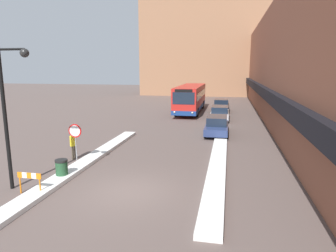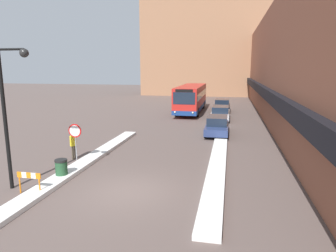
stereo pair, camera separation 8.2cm
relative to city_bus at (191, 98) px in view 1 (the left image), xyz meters
The scene contains 14 objects.
ground_plane 24.21m from the city_bus, 88.96° to the right, with size 160.00×160.00×0.00m, color brown.
building_row_right 11.07m from the city_bus, ahead, with size 5.50×60.00×10.97m.
building_backdrop_far 25.68m from the city_bus, 88.98° to the left, with size 26.00×8.00×18.65m.
snow_bank_left 21.25m from the city_bus, 98.59° to the right, with size 0.90×15.45×0.20m.
snow_bank_right 21.23m from the city_bus, 79.01° to the right, with size 0.90×13.05×0.21m.
city_bus is the anchor object (origin of this frame).
parked_car_front 12.42m from the city_bus, 72.92° to the right, with size 1.80×4.58×1.46m.
parked_car_middle 6.02m from the city_bus, 52.16° to the right, with size 1.88×4.75×1.38m.
parked_car_back 3.92m from the city_bus, 16.53° to the left, with size 1.90×4.36×1.53m.
stop_sign 21.21m from the city_bus, 100.21° to the right, with size 0.76×0.08×2.21m.
street_lamp 25.29m from the city_bus, 100.19° to the right, with size 1.46×0.36×6.12m.
pedestrian 20.69m from the city_bus, 101.91° to the right, with size 0.22×0.53×1.63m.
trash_bin 23.55m from the city_bus, 97.87° to the right, with size 0.59×0.59×0.95m.
construction_barricade 25.46m from the city_bus, 98.04° to the right, with size 1.10×0.06×0.94m.
Camera 1 is at (4.06, -11.52, 5.23)m, focal length 32.00 mm.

